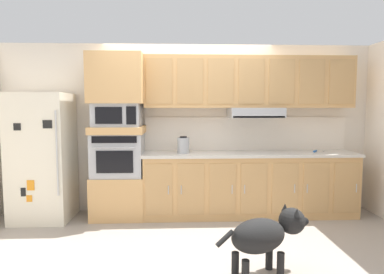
{
  "coord_description": "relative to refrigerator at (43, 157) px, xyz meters",
  "views": [
    {
      "loc": [
        -0.15,
        -4.02,
        1.57
      ],
      "look_at": [
        0.03,
        0.42,
        1.17
      ],
      "focal_mm": 31.43,
      "sensor_mm": 36.0,
      "label": 1
    }
  ],
  "objects": [
    {
      "name": "ground_plane",
      "position": [
        2.03,
        -0.68,
        -0.88
      ],
      "size": [
        9.6,
        9.6,
        0.0
      ],
      "primitive_type": "plane",
      "color": "#9E9389"
    },
    {
      "name": "back_kitchen_wall",
      "position": [
        2.03,
        0.43,
        0.37
      ],
      "size": [
        6.2,
        0.12,
        2.5
      ],
      "primitive_type": "cube",
      "color": "silver",
      "rests_on": "ground"
    },
    {
      "name": "refrigerator",
      "position": [
        0.0,
        0.0,
        0.0
      ],
      "size": [
        0.76,
        0.73,
        1.76
      ],
      "color": "silver",
      "rests_on": "ground"
    },
    {
      "name": "oven_base_cabinet",
      "position": [
        1.03,
        0.07,
        -0.58
      ],
      "size": [
        0.74,
        0.62,
        0.6
      ],
      "primitive_type": "cube",
      "color": "tan",
      "rests_on": "ground"
    },
    {
      "name": "built_in_oven",
      "position": [
        1.03,
        0.07,
        0.02
      ],
      "size": [
        0.7,
        0.62,
        0.6
      ],
      "color": "#A8AAAF",
      "rests_on": "oven_base_cabinet"
    },
    {
      "name": "appliance_mid_shelf",
      "position": [
        1.03,
        0.07,
        0.37
      ],
      "size": [
        0.74,
        0.62,
        0.1
      ],
      "primitive_type": "cube",
      "color": "tan",
      "rests_on": "built_in_oven"
    },
    {
      "name": "microwave",
      "position": [
        1.03,
        0.07,
        0.58
      ],
      "size": [
        0.64,
        0.54,
        0.32
      ],
      "color": "#A8AAAF",
      "rests_on": "appliance_mid_shelf"
    },
    {
      "name": "appliance_upper_cabinet",
      "position": [
        1.03,
        0.07,
        1.08
      ],
      "size": [
        0.74,
        0.62,
        0.68
      ],
      "primitive_type": "cube",
      "color": "tan",
      "rests_on": "microwave"
    },
    {
      "name": "lower_cabinet_run",
      "position": [
        2.91,
        0.07,
        -0.44
      ],
      "size": [
        3.02,
        0.63,
        0.88
      ],
      "color": "tan",
      "rests_on": "ground"
    },
    {
      "name": "countertop_slab",
      "position": [
        2.91,
        0.07,
        0.02
      ],
      "size": [
        3.06,
        0.64,
        0.04
      ],
      "primitive_type": "cube",
      "color": "beige",
      "rests_on": "lower_cabinet_run"
    },
    {
      "name": "backsplash_panel",
      "position": [
        2.91,
        0.36,
        0.29
      ],
      "size": [
        3.06,
        0.02,
        0.5
      ],
      "primitive_type": "cube",
      "color": "white",
      "rests_on": "countertop_slab"
    },
    {
      "name": "upper_cabinet_with_hood",
      "position": [
        2.92,
        0.19,
        1.02
      ],
      "size": [
        3.02,
        0.48,
        0.88
      ],
      "color": "tan",
      "rests_on": "backsplash_panel"
    },
    {
      "name": "screwdriver",
      "position": [
        3.88,
        0.05,
        0.05
      ],
      "size": [
        0.17,
        0.17,
        0.03
      ],
      "color": "blue",
      "rests_on": "countertop_slab"
    },
    {
      "name": "electric_kettle",
      "position": [
        1.95,
        0.02,
        0.15
      ],
      "size": [
        0.17,
        0.17,
        0.24
      ],
      "color": "#A8AAAF",
      "rests_on": "countertop_slab"
    },
    {
      "name": "dog",
      "position": [
        2.7,
        -1.71,
        -0.48
      ],
      "size": [
        0.98,
        0.51,
        0.63
      ],
      "rotation": [
        0.0,
        0.0,
        0.37
      ],
      "color": "black",
      "rests_on": "ground"
    }
  ]
}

